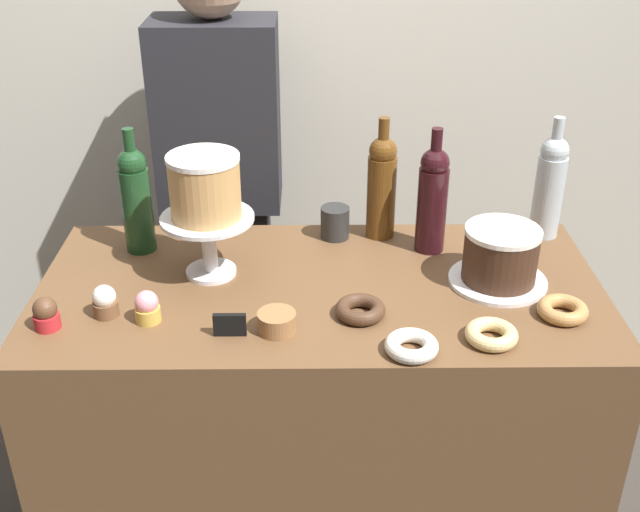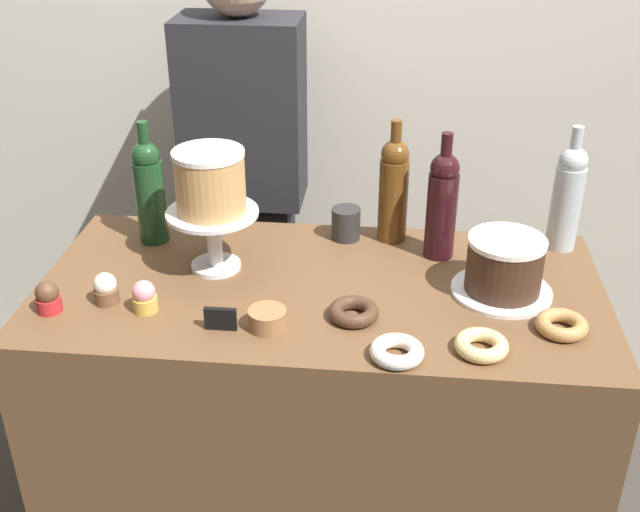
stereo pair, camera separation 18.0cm
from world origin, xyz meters
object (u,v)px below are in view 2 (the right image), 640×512
object	(u,v)px
cupcake_strawberry	(144,297)
cupcake_chocolate	(48,298)
chocolate_round_cake	(505,264)
wine_bottle_dark_red	(442,203)
cookie_stack	(267,319)
wine_bottle_green	(149,190)
donut_maple	(562,325)
white_layer_cake	(210,181)
wine_bottle_amber	(394,188)
donut_chocolate	(354,312)
donut_glazed	(481,345)
cake_stand_pedestal	(213,230)
donut_sugar	(397,351)
price_sign_chalkboard	(220,319)
coffee_cup_ceramic	(346,224)
cupcake_vanilla	(106,289)
wine_bottle_clear	(567,196)
barista_figure	(247,200)

from	to	relation	value
cupcake_strawberry	cupcake_chocolate	bearing A→B (deg)	-173.25
chocolate_round_cake	cupcake_strawberry	bearing A→B (deg)	-168.79
wine_bottle_dark_red	cookie_stack	bearing A→B (deg)	-135.32
chocolate_round_cake	wine_bottle_green	world-z (taller)	wine_bottle_green
donut_maple	white_layer_cake	bearing A→B (deg)	166.07
white_layer_cake	cupcake_strawberry	size ratio (longest dim) A/B	2.27
wine_bottle_amber	donut_chocolate	bearing A→B (deg)	-100.59
donut_maple	cupcake_chocolate	bearing A→B (deg)	-178.23
wine_bottle_amber	donut_glazed	world-z (taller)	wine_bottle_amber
cookie_stack	cake_stand_pedestal	bearing A→B (deg)	124.28
chocolate_round_cake	donut_sugar	distance (m)	0.38
chocolate_round_cake	donut_chocolate	xyz separation A→B (m)	(-0.34, -0.14, -0.06)
cupcake_strawberry	donut_glazed	world-z (taller)	cupcake_strawberry
donut_sugar	cupcake_strawberry	bearing A→B (deg)	167.59
cupcake_chocolate	donut_glazed	world-z (taller)	cupcake_chocolate
price_sign_chalkboard	coffee_cup_ceramic	distance (m)	0.52
chocolate_round_cake	wine_bottle_dark_red	world-z (taller)	wine_bottle_dark_red
chocolate_round_cake	coffee_cup_ceramic	xyz separation A→B (m)	(-0.38, 0.24, -0.03)
donut_sugar	coffee_cup_ceramic	bearing A→B (deg)	105.28
donut_maple	donut_sugar	bearing A→B (deg)	-159.08
donut_maple	donut_chocolate	size ratio (longest dim) A/B	1.00
wine_bottle_green	cupcake_vanilla	world-z (taller)	wine_bottle_green
white_layer_cake	cupcake_chocolate	size ratio (longest dim) A/B	2.27
cupcake_chocolate	wine_bottle_dark_red	bearing A→B (deg)	22.23
wine_bottle_amber	donut_sugar	bearing A→B (deg)	-87.51
donut_sugar	coffee_cup_ceramic	xyz separation A→B (m)	(-0.14, 0.53, 0.03)
wine_bottle_clear	barista_figure	size ratio (longest dim) A/B	0.20
cupcake_chocolate	donut_maple	bearing A→B (deg)	1.77
white_layer_cake	cupcake_strawberry	distance (m)	0.31
cupcake_strawberry	donut_sugar	bearing A→B (deg)	-12.41
price_sign_chalkboard	wine_bottle_amber	bearing A→B (deg)	52.87
donut_glazed	coffee_cup_ceramic	bearing A→B (deg)	123.10
cupcake_chocolate	price_sign_chalkboard	world-z (taller)	cupcake_chocolate
donut_sugar	cookie_stack	world-z (taller)	cookie_stack
price_sign_chalkboard	wine_bottle_dark_red	bearing A→B (deg)	39.26
wine_bottle_dark_red	cupcake_strawberry	world-z (taller)	wine_bottle_dark_red
wine_bottle_amber	price_sign_chalkboard	xyz separation A→B (m)	(-0.36, -0.47, -0.12)
white_layer_cake	cookie_stack	distance (m)	0.37
cake_stand_pedestal	wine_bottle_dark_red	world-z (taller)	wine_bottle_dark_red
wine_bottle_dark_red	coffee_cup_ceramic	bearing A→B (deg)	163.93
chocolate_round_cake	cupcake_chocolate	size ratio (longest dim) A/B	2.39
cupcake_vanilla	barista_figure	world-z (taller)	barista_figure
cake_stand_pedestal	cupcake_strawberry	xyz separation A→B (m)	(-0.11, -0.21, -0.07)
cupcake_strawberry	cupcake_chocolate	world-z (taller)	same
cupcake_chocolate	donut_maple	world-z (taller)	cupcake_chocolate
wine_bottle_dark_red	cupcake_strawberry	size ratio (longest dim) A/B	4.38
white_layer_cake	wine_bottle_clear	xyz separation A→B (m)	(0.86, 0.20, -0.09)
cookie_stack	coffee_cup_ceramic	size ratio (longest dim) A/B	0.99
wine_bottle_green	wine_bottle_clear	world-z (taller)	same
cake_stand_pedestal	donut_sugar	world-z (taller)	cake_stand_pedestal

